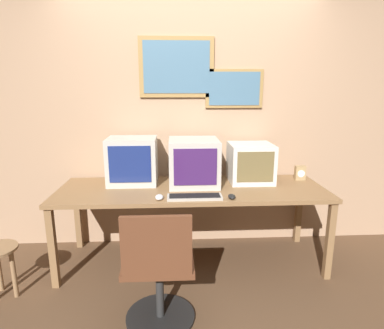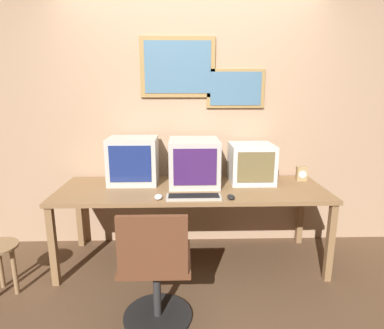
{
  "view_description": "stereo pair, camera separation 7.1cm",
  "coord_description": "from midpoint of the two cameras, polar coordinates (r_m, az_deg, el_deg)",
  "views": [
    {
      "loc": [
        -0.15,
        -2.11,
        1.61
      ],
      "look_at": [
        0.0,
        0.66,
        0.95
      ],
      "focal_mm": 30.0,
      "sensor_mm": 36.0,
      "label": 1
    },
    {
      "loc": [
        -0.08,
        -2.11,
        1.61
      ],
      "look_at": [
        0.0,
        0.66,
        0.95
      ],
      "focal_mm": 30.0,
      "sensor_mm": 36.0,
      "label": 2
    }
  ],
  "objects": [
    {
      "name": "ground_plane",
      "position": [
        2.65,
        1.28,
        -23.86
      ],
      "size": [
        14.0,
        14.0,
        0.0
      ],
      "primitive_type": "plane",
      "color": "brown"
    },
    {
      "name": "wall_back",
      "position": [
        3.26,
        0.41,
        8.12
      ],
      "size": [
        8.0,
        0.08,
        2.6
      ],
      "color": "tan",
      "rests_on": "ground_plane"
    },
    {
      "name": "desk",
      "position": [
        2.93,
        0.69,
        -5.26
      ],
      "size": [
        2.39,
        0.79,
        0.73
      ],
      "color": "olive",
      "rests_on": "ground_plane"
    },
    {
      "name": "monitor_left",
      "position": [
        3.06,
        -9.75,
        0.72
      ],
      "size": [
        0.45,
        0.38,
        0.43
      ],
      "color": "#B7B2A8",
      "rests_on": "desk"
    },
    {
      "name": "monitor_center",
      "position": [
        2.97,
        1.04,
        0.47
      ],
      "size": [
        0.45,
        0.48,
        0.42
      ],
      "color": "#B7B2A8",
      "rests_on": "desk"
    },
    {
      "name": "monitor_right",
      "position": [
        3.11,
        11.13,
        0.24
      ],
      "size": [
        0.41,
        0.4,
        0.36
      ],
      "color": "beige",
      "rests_on": "desk"
    },
    {
      "name": "keyboard_main",
      "position": [
        2.63,
        1.09,
        -5.78
      ],
      "size": [
        0.45,
        0.14,
        0.03
      ],
      "color": "#A8A399",
      "rests_on": "desk"
    },
    {
      "name": "mouse_near_keyboard",
      "position": [
        2.64,
        7.71,
        -5.72
      ],
      "size": [
        0.06,
        0.1,
        0.03
      ],
      "color": "black",
      "rests_on": "desk"
    },
    {
      "name": "mouse_far_corner",
      "position": [
        2.63,
        -5.22,
        -5.74
      ],
      "size": [
        0.07,
        0.11,
        0.03
      ],
      "color": "silver",
      "rests_on": "desk"
    },
    {
      "name": "desk_clock",
      "position": [
        3.3,
        19.49,
        -1.54
      ],
      "size": [
        0.1,
        0.06,
        0.14
      ],
      "color": "#A38456",
      "rests_on": "desk"
    },
    {
      "name": "office_chair",
      "position": [
        2.3,
        -5.53,
        -18.82
      ],
      "size": [
        0.49,
        0.49,
        0.87
      ],
      "color": "black",
      "rests_on": "ground_plane"
    }
  ]
}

